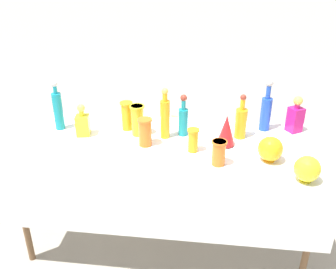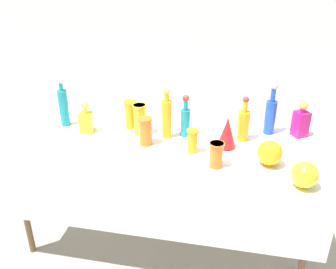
% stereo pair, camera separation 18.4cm
% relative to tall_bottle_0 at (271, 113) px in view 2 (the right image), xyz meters
% --- Properties ---
extents(ground_plane, '(40.00, 40.00, 0.00)m').
position_rel_tall_bottle_0_xyz_m(ground_plane, '(-0.70, -0.37, -0.92)').
color(ground_plane, '#A0998C').
extents(display_table, '(2.09, 1.05, 0.76)m').
position_rel_tall_bottle_0_xyz_m(display_table, '(-0.70, -0.41, -0.22)').
color(display_table, white).
rests_on(display_table, ground).
extents(tall_bottle_0, '(0.08, 0.08, 0.41)m').
position_rel_tall_bottle_0_xyz_m(tall_bottle_0, '(0.00, 0.00, 0.00)').
color(tall_bottle_0, blue).
rests_on(tall_bottle_0, display_table).
extents(tall_bottle_1, '(0.07, 0.07, 0.38)m').
position_rel_tall_bottle_0_xyz_m(tall_bottle_1, '(-0.74, -0.22, 0.00)').
color(tall_bottle_1, orange).
rests_on(tall_bottle_1, display_table).
extents(tall_bottle_2, '(0.08, 0.08, 0.34)m').
position_rel_tall_bottle_0_xyz_m(tall_bottle_2, '(-0.19, -0.15, -0.03)').
color(tall_bottle_2, orange).
rests_on(tall_bottle_2, display_table).
extents(tall_bottle_3, '(0.07, 0.07, 0.32)m').
position_rel_tall_bottle_0_xyz_m(tall_bottle_3, '(-0.61, -0.16, -0.03)').
color(tall_bottle_3, teal).
rests_on(tall_bottle_3, display_table).
extents(tall_bottle_4, '(0.07, 0.07, 0.39)m').
position_rel_tall_bottle_0_xyz_m(tall_bottle_4, '(-1.57, -0.17, 0.00)').
color(tall_bottle_4, teal).
rests_on(tall_bottle_4, display_table).
extents(square_decanter_0, '(0.11, 0.11, 0.25)m').
position_rel_tall_bottle_0_xyz_m(square_decanter_0, '(-1.36, -0.26, -0.07)').
color(square_decanter_0, yellow).
rests_on(square_decanter_0, display_table).
extents(square_decanter_1, '(0.13, 0.13, 0.28)m').
position_rel_tall_bottle_0_xyz_m(square_decanter_1, '(0.22, -0.00, -0.04)').
color(square_decanter_1, '#C61972').
rests_on(square_decanter_1, display_table).
extents(slender_vase_0, '(0.08, 0.08, 0.17)m').
position_rel_tall_bottle_0_xyz_m(slender_vase_0, '(-0.53, -0.41, -0.07)').
color(slender_vase_0, orange).
rests_on(slender_vase_0, display_table).
extents(slender_vase_1, '(0.11, 0.11, 0.24)m').
position_rel_tall_bottle_0_xyz_m(slender_vase_1, '(-0.95, -0.21, -0.04)').
color(slender_vase_1, yellow).
rests_on(slender_vase_1, display_table).
extents(slender_vase_2, '(0.10, 0.10, 0.20)m').
position_rel_tall_bottle_0_xyz_m(slender_vase_2, '(-0.87, -0.36, -0.05)').
color(slender_vase_2, orange).
rests_on(slender_vase_2, display_table).
extents(slender_vase_3, '(0.10, 0.10, 0.17)m').
position_rel_tall_bottle_0_xyz_m(slender_vase_3, '(-0.35, -0.56, -0.07)').
color(slender_vase_3, orange).
rests_on(slender_vase_3, display_table).
extents(slender_vase_4, '(0.10, 0.10, 0.22)m').
position_rel_tall_bottle_0_xyz_m(slender_vase_4, '(-1.05, -0.12, -0.04)').
color(slender_vase_4, orange).
rests_on(slender_vase_4, display_table).
extents(fluted_vase_0, '(0.13, 0.13, 0.23)m').
position_rel_tall_bottle_0_xyz_m(fluted_vase_0, '(-0.30, -0.29, -0.04)').
color(fluted_vase_0, red).
rests_on(fluted_vase_0, display_table).
extents(round_bowl_0, '(0.16, 0.16, 0.17)m').
position_rel_tall_bottle_0_xyz_m(round_bowl_0, '(-0.02, -0.48, -0.07)').
color(round_bowl_0, orange).
rests_on(round_bowl_0, display_table).
extents(round_bowl_1, '(0.16, 0.16, 0.17)m').
position_rel_tall_bottle_0_xyz_m(round_bowl_1, '(0.17, -0.69, -0.08)').
color(round_bowl_1, yellow).
rests_on(round_bowl_1, display_table).
extents(price_tag_left, '(0.06, 0.02, 0.04)m').
position_rel_tall_bottle_0_xyz_m(price_tag_left, '(-0.13, -0.82, -0.14)').
color(price_tag_left, white).
rests_on(price_tag_left, display_table).
extents(price_tag_center, '(0.05, 0.02, 0.05)m').
position_rel_tall_bottle_0_xyz_m(price_tag_center, '(-0.91, -0.84, -0.14)').
color(price_tag_center, white).
rests_on(price_tag_center, display_table).
extents(cardboard_box_behind_left, '(0.50, 0.38, 0.38)m').
position_rel_tall_bottle_0_xyz_m(cardboard_box_behind_left, '(-0.64, 0.93, -0.77)').
color(cardboard_box_behind_left, tan).
rests_on(cardboard_box_behind_left, ground).
extents(cardboard_box_behind_right, '(0.55, 0.33, 0.41)m').
position_rel_tall_bottle_0_xyz_m(cardboard_box_behind_right, '(-0.51, 0.84, -0.76)').
color(cardboard_box_behind_right, tan).
rests_on(cardboard_box_behind_right, ground).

